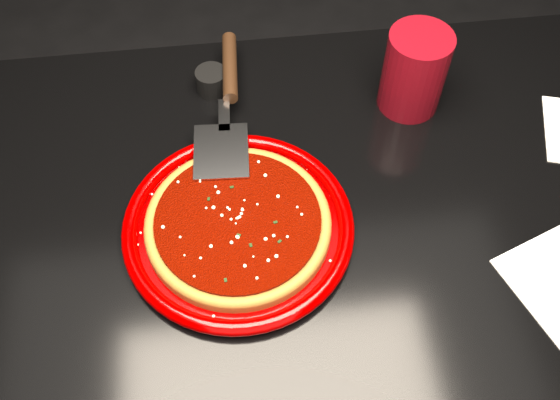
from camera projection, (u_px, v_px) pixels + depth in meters
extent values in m
cube|color=black|center=(287.00, 344.00, 1.15)|extent=(1.20, 0.80, 0.75)
cylinder|color=#810000|center=(238.00, 226.00, 0.84)|extent=(0.35, 0.35, 0.02)
cylinder|color=brown|center=(238.00, 225.00, 0.83)|extent=(0.28, 0.28, 0.01)
torus|color=brown|center=(238.00, 222.00, 0.83)|extent=(0.28, 0.28, 0.02)
cylinder|color=#600800|center=(238.00, 221.00, 0.82)|extent=(0.25, 0.25, 0.01)
cylinder|color=maroon|center=(414.00, 71.00, 0.92)|extent=(0.11, 0.11, 0.13)
cylinder|color=black|center=(212.00, 81.00, 0.98)|extent=(0.06, 0.06, 0.04)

